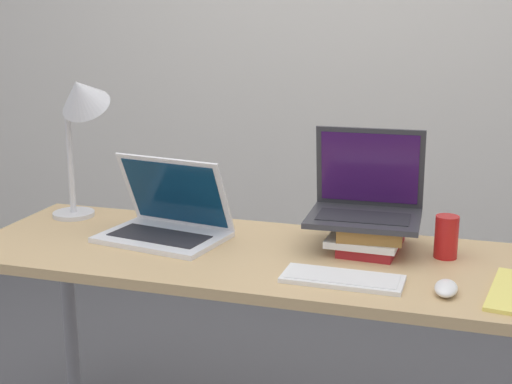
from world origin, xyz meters
The scene contains 9 objects.
wall_back centered at (0.00, 1.87, 1.35)m, with size 8.00×0.05×2.70m.
desk centered at (0.00, 0.30, 0.66)m, with size 1.76×0.61×0.74m.
laptop_left centered at (-0.33, 0.36, 0.79)m, with size 0.40×0.32×0.25m.
book_stack centered at (0.28, 0.43, 0.78)m, with size 0.22×0.26×0.09m.
laptop_on_books centered at (0.26, 0.46, 0.88)m, with size 0.33×0.26×0.26m.
wireless_keyboard centered at (0.25, 0.15, 0.74)m, with size 0.31×0.13×0.01m.
mouse centered at (0.51, 0.14, 0.75)m, with size 0.06×0.10×0.03m.
soda_can centered at (0.50, 0.42, 0.80)m, with size 0.07×0.07×0.12m.
desk_lamp centered at (-0.67, 0.45, 1.11)m, with size 0.23×0.20×0.51m.
Camera 1 is at (0.54, -1.57, 1.41)m, focal length 50.00 mm.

